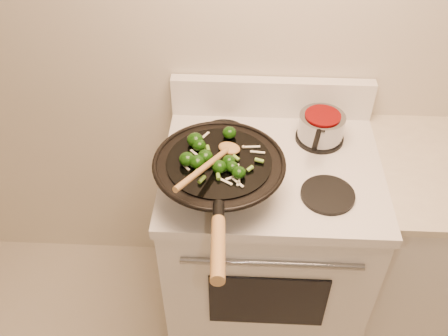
{
  "coord_description": "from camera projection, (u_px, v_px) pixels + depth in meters",
  "views": [
    {
      "loc": [
        -0.21,
        -0.15,
        2.11
      ],
      "look_at": [
        -0.26,
        1.02,
        1.04
      ],
      "focal_mm": 40.0,
      "sensor_mm": 36.0,
      "label": 1
    }
  ],
  "objects": [
    {
      "name": "stirfry",
      "position": [
        211.0,
        155.0,
        1.57
      ],
      "size": [
        0.27,
        0.26,
        0.05
      ],
      "color": "black",
      "rests_on": "wok"
    },
    {
      "name": "wok",
      "position": [
        219.0,
        175.0,
        1.61
      ],
      "size": [
        0.43,
        0.71,
        0.2
      ],
      "color": "black",
      "rests_on": "stove"
    },
    {
      "name": "wooden_spoon",
      "position": [
        215.0,
        159.0,
        1.54
      ],
      "size": [
        0.19,
        0.32,
        0.09
      ],
      "color": "#A47640",
      "rests_on": "wok"
    },
    {
      "name": "saucepan",
      "position": [
        321.0,
        126.0,
        1.83
      ],
      "size": [
        0.17,
        0.27,
        0.1
      ],
      "color": "gray",
      "rests_on": "stove"
    },
    {
      "name": "stove",
      "position": [
        265.0,
        244.0,
        2.08
      ],
      "size": [
        0.78,
        0.67,
        1.08
      ],
      "color": "white",
      "rests_on": "ground"
    }
  ]
}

